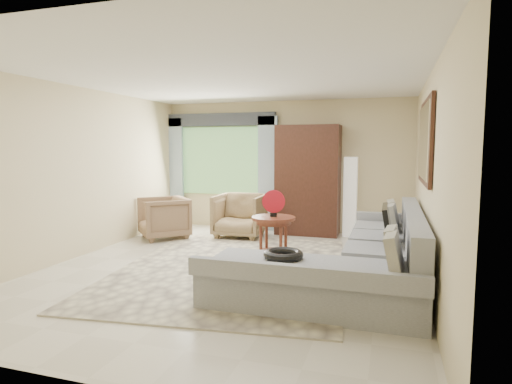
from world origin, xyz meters
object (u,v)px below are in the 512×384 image
(armoire, at_px, (308,180))
(floor_lamp, at_px, (350,197))
(tv_screen, at_px, (388,225))
(potted_plant, at_px, (180,215))
(armchair_right, at_px, (240,215))
(armchair_left, at_px, (164,218))
(sectional_sofa, at_px, (363,263))
(coffee_table, at_px, (273,237))

(armoire, height_order, floor_lamp, armoire)
(tv_screen, xyz_separation_m, potted_plant, (-4.13, 2.37, -0.44))
(armchair_right, bearing_deg, potted_plant, 162.66)
(armchair_left, xyz_separation_m, potted_plant, (-0.16, 0.93, -0.11))
(armoire, bearing_deg, armchair_right, -150.76)
(sectional_sofa, height_order, floor_lamp, floor_lamp)
(armchair_right, relative_size, armoire, 0.43)
(tv_screen, bearing_deg, floor_lamp, 104.60)
(armchair_right, bearing_deg, floor_lamp, 17.75)
(armchair_left, xyz_separation_m, floor_lamp, (3.27, 1.24, 0.37))
(tv_screen, distance_m, armchair_left, 4.23)
(sectional_sofa, height_order, coffee_table, sectional_sofa)
(sectional_sofa, bearing_deg, tv_screen, 45.28)
(sectional_sofa, xyz_separation_m, coffee_table, (-1.36, 0.86, 0.06))
(coffee_table, bearing_deg, potted_plant, 144.45)
(armchair_left, height_order, armoire, armoire)
(armoire, bearing_deg, floor_lamp, 4.29)
(coffee_table, relative_size, armchair_left, 0.77)
(tv_screen, bearing_deg, sectional_sofa, -134.72)
(sectional_sofa, relative_size, armchair_right, 3.87)
(armchair_right, bearing_deg, tv_screen, -38.74)
(coffee_table, distance_m, armchair_left, 2.49)
(tv_screen, bearing_deg, armchair_right, 143.42)
(sectional_sofa, relative_size, tv_screen, 4.68)
(armchair_left, bearing_deg, tv_screen, 26.76)
(armchair_left, xyz_separation_m, armoire, (2.47, 1.18, 0.67))
(floor_lamp, bearing_deg, sectional_sofa, -81.67)
(armchair_right, xyz_separation_m, armoire, (1.16, 0.65, 0.64))
(coffee_table, bearing_deg, tv_screen, -19.88)
(sectional_sofa, xyz_separation_m, armchair_left, (-3.70, 1.71, 0.10))
(coffee_table, xyz_separation_m, armchair_right, (-1.03, 1.39, 0.07))
(armchair_left, distance_m, potted_plant, 0.95)
(tv_screen, distance_m, floor_lamp, 2.78)
(tv_screen, height_order, potted_plant, tv_screen)
(floor_lamp, bearing_deg, potted_plant, -174.76)
(tv_screen, relative_size, armchair_left, 0.88)
(tv_screen, relative_size, armoire, 0.35)
(tv_screen, distance_m, armchair_right, 3.33)
(tv_screen, distance_m, coffee_table, 1.77)
(armchair_left, bearing_deg, floor_lamp, 67.61)
(armoire, bearing_deg, coffee_table, -93.66)
(sectional_sofa, xyz_separation_m, armoire, (-1.23, 2.90, 0.77))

